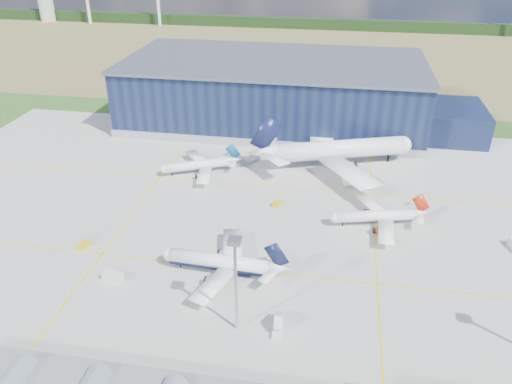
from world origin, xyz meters
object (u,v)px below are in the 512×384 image
gse_tug_c (277,204)px  airstair (279,323)px  hangar (280,94)px  airliner_navy (219,255)px  light_mast_center (235,270)px  airliner_red (376,211)px  gse_van_a (113,277)px  airliner_regional (197,161)px  gse_tug_a (84,245)px  airliner_widebody (340,140)px

gse_tug_c → airstair: (7.26, -51.01, 0.75)m
hangar → airliner_navy: 107.00m
light_mast_center → airliner_red: (30.09, 46.60, -10.74)m
airstair → airliner_red: bearing=63.1°
hangar → gse_van_a: hangar is taller
airliner_navy → airliner_regional: 55.74m
gse_van_a → gse_tug_c: 54.17m
light_mast_center → airliner_navy: (-8.11, 18.00, -10.16)m
airstair → gse_tug_a: bearing=157.8°
hangar → airstair: (15.99, -123.18, -10.17)m
airliner_widebody → gse_tug_a: size_ratio=17.92×
gse_van_a → airliner_widebody: bearing=-23.1°
airliner_navy → gse_tug_a: size_ratio=9.82×
light_mast_center → airliner_navy: size_ratio=0.71×
gse_van_a → gse_tug_c: gse_van_a is taller
airliner_navy → airliner_red: bearing=-140.4°
gse_van_a → airliner_regional: bearing=7.6°
airliner_widebody → airstair: (-10.11, -82.46, -8.17)m
airliner_regional → gse_van_a: 59.61m
airliner_widebody → gse_tug_c: bearing=-138.0°
hangar → airliner_red: (37.28, -78.20, -6.92)m
airliner_red → airliner_widebody: size_ratio=0.49×
airliner_red → gse_tug_c: size_ratio=9.15×
hangar → gse_van_a: 117.42m
light_mast_center → gse_van_a: light_mast_center is taller
gse_tug_a → gse_van_a: (13.32, -11.54, 0.40)m
light_mast_center → airliner_navy: bearing=114.3°
hangar → gse_van_a: size_ratio=29.16×
light_mast_center → airliner_red: light_mast_center is taller
airliner_red → gse_tug_c: airliner_red is taller
airliner_red → gse_tug_a: bearing=4.0°
airliner_widebody → airliner_regional: (-47.08, -14.08, -5.00)m
airliner_widebody → airstair: bearing=-116.1°
hangar → airliner_navy: hangar is taller
light_mast_center → airliner_red: bearing=57.2°
light_mast_center → hangar: bearing=93.3°
gse_van_a → airstair: (41.50, -9.05, 0.36)m
hangar → gse_tug_a: 110.24m
hangar → airliner_widebody: hangar is taller
airliner_red → airstair: airliner_red is taller
hangar → light_mast_center: size_ratio=6.30×
airliner_red → airliner_regional: bearing=-35.6°
light_mast_center → airliner_red: 56.50m
airliner_widebody → gse_van_a: size_ratio=11.86×
airliner_red → gse_tug_a: (-76.10, -24.40, -4.01)m
hangar → airstair: hangar is taller
airliner_red → airstair: bearing=50.9°
airliner_regional → gse_van_a: airliner_regional is taller
airliner_regional → gse_tug_c: size_ratio=9.00×
airliner_red → light_mast_center: bearing=43.4°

